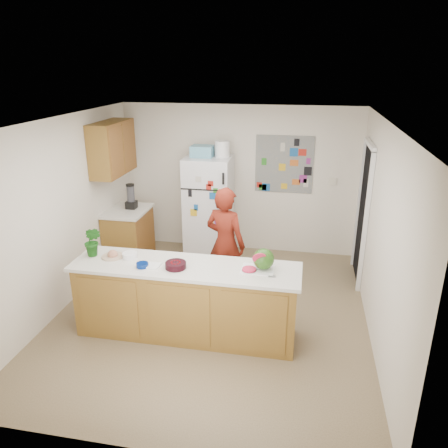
% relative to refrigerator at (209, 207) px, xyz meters
% --- Properties ---
extents(floor, '(4.00, 4.50, 0.02)m').
position_rel_refrigerator_xyz_m(floor, '(0.45, -1.88, -0.86)').
color(floor, brown).
rests_on(floor, ground).
extents(wall_back, '(4.00, 0.02, 2.50)m').
position_rel_refrigerator_xyz_m(wall_back, '(0.45, 0.38, 0.40)').
color(wall_back, beige).
rests_on(wall_back, ground).
extents(wall_left, '(0.02, 4.50, 2.50)m').
position_rel_refrigerator_xyz_m(wall_left, '(-1.56, -1.88, 0.40)').
color(wall_left, beige).
rests_on(wall_left, ground).
extents(wall_right, '(0.02, 4.50, 2.50)m').
position_rel_refrigerator_xyz_m(wall_right, '(2.46, -1.88, 0.40)').
color(wall_right, beige).
rests_on(wall_right, ground).
extents(ceiling, '(4.00, 4.50, 0.02)m').
position_rel_refrigerator_xyz_m(ceiling, '(0.45, -1.88, 1.66)').
color(ceiling, white).
rests_on(ceiling, wall_back).
extents(doorway, '(0.03, 0.85, 2.04)m').
position_rel_refrigerator_xyz_m(doorway, '(2.44, -0.43, 0.17)').
color(doorway, black).
rests_on(doorway, ground).
extents(peninsula_base, '(2.60, 0.62, 0.88)m').
position_rel_refrigerator_xyz_m(peninsula_base, '(0.25, -2.38, -0.41)').
color(peninsula_base, brown).
rests_on(peninsula_base, floor).
extents(peninsula_top, '(2.68, 0.70, 0.04)m').
position_rel_refrigerator_xyz_m(peninsula_top, '(0.25, -2.38, 0.05)').
color(peninsula_top, silver).
rests_on(peninsula_top, peninsula_base).
extents(side_counter_base, '(0.60, 0.80, 0.86)m').
position_rel_refrigerator_xyz_m(side_counter_base, '(-1.24, -0.53, -0.42)').
color(side_counter_base, brown).
rests_on(side_counter_base, floor).
extents(side_counter_top, '(0.64, 0.84, 0.04)m').
position_rel_refrigerator_xyz_m(side_counter_top, '(-1.24, -0.53, 0.03)').
color(side_counter_top, silver).
rests_on(side_counter_top, side_counter_base).
extents(upper_cabinets, '(0.35, 1.00, 0.80)m').
position_rel_refrigerator_xyz_m(upper_cabinets, '(-1.37, -0.58, 1.05)').
color(upper_cabinets, brown).
rests_on(upper_cabinets, wall_left).
extents(refrigerator, '(0.75, 0.70, 1.70)m').
position_rel_refrigerator_xyz_m(refrigerator, '(0.00, 0.00, 0.00)').
color(refrigerator, silver).
rests_on(refrigerator, floor).
extents(fridge_top_bin, '(0.35, 0.28, 0.18)m').
position_rel_refrigerator_xyz_m(fridge_top_bin, '(-0.10, 0.00, 0.94)').
color(fridge_top_bin, '#5999B2').
rests_on(fridge_top_bin, refrigerator).
extents(photo_collage, '(0.95, 0.01, 0.95)m').
position_rel_refrigerator_xyz_m(photo_collage, '(1.20, 0.36, 0.70)').
color(photo_collage, slate).
rests_on(photo_collage, wall_back).
extents(person, '(0.68, 0.56, 1.61)m').
position_rel_refrigerator_xyz_m(person, '(0.54, -1.40, -0.05)').
color(person, '#60180E').
rests_on(person, floor).
extents(blender_appliance, '(0.12, 0.12, 0.38)m').
position_rel_refrigerator_xyz_m(blender_appliance, '(-1.19, -0.44, 0.24)').
color(blender_appliance, black).
rests_on(blender_appliance, side_counter_top).
extents(cutting_board, '(0.37, 0.28, 0.01)m').
position_rel_refrigerator_xyz_m(cutting_board, '(1.09, -2.34, 0.08)').
color(cutting_board, white).
rests_on(cutting_board, peninsula_top).
extents(watermelon, '(0.24, 0.24, 0.24)m').
position_rel_refrigerator_xyz_m(watermelon, '(1.15, -2.32, 0.20)').
color(watermelon, '#1F4F0C').
rests_on(watermelon, cutting_board).
extents(watermelon_slice, '(0.16, 0.16, 0.02)m').
position_rel_refrigerator_xyz_m(watermelon_slice, '(1.00, -2.39, 0.09)').
color(watermelon_slice, red).
rests_on(watermelon_slice, cutting_board).
extents(cherry_bowl, '(0.27, 0.27, 0.07)m').
position_rel_refrigerator_xyz_m(cherry_bowl, '(0.16, -2.47, 0.11)').
color(cherry_bowl, black).
rests_on(cherry_bowl, peninsula_top).
extents(white_bowl, '(0.20, 0.20, 0.06)m').
position_rel_refrigerator_xyz_m(white_bowl, '(-0.46, -2.29, 0.10)').
color(white_bowl, silver).
rests_on(white_bowl, peninsula_top).
extents(cobalt_bowl, '(0.17, 0.17, 0.05)m').
position_rel_refrigerator_xyz_m(cobalt_bowl, '(-0.22, -2.51, 0.10)').
color(cobalt_bowl, '#031855').
rests_on(cobalt_bowl, peninsula_top).
extents(plate, '(0.35, 0.35, 0.02)m').
position_rel_refrigerator_xyz_m(plate, '(-0.67, -2.32, 0.08)').
color(plate, tan).
rests_on(plate, peninsula_top).
extents(paper_towel, '(0.18, 0.16, 0.02)m').
position_rel_refrigerator_xyz_m(paper_towel, '(-0.11, -2.47, 0.08)').
color(paper_towel, white).
rests_on(paper_towel, peninsula_top).
extents(keys, '(0.08, 0.04, 0.01)m').
position_rel_refrigerator_xyz_m(keys, '(1.27, -2.48, 0.08)').
color(keys, gray).
rests_on(keys, peninsula_top).
extents(potted_plant, '(0.23, 0.19, 0.38)m').
position_rel_refrigerator_xyz_m(potted_plant, '(-0.91, -2.33, 0.26)').
color(potted_plant, '#153E0A').
rests_on(potted_plant, peninsula_top).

